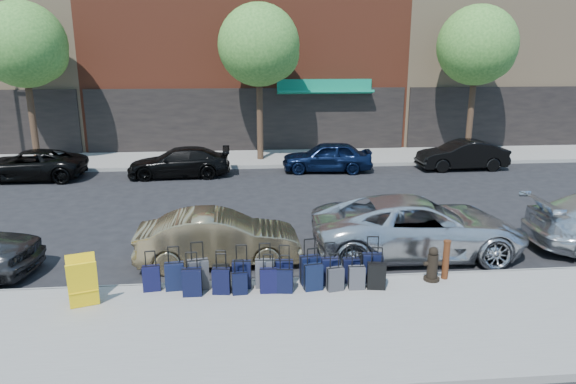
{
  "coord_description": "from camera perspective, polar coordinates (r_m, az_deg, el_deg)",
  "views": [
    {
      "loc": [
        -0.44,
        -15.21,
        5.09
      ],
      "look_at": [
        0.84,
        -1.5,
        1.4
      ],
      "focal_mm": 32.0,
      "sensor_mm": 36.0,
      "label": 1
    }
  ],
  "objects": [
    {
      "name": "sidewalk_near",
      "position": [
        10.07,
        -2.18,
        -14.89
      ],
      "size": [
        60.0,
        4.0,
        0.15
      ],
      "primitive_type": "cube",
      "color": "gray",
      "rests_on": "ground"
    },
    {
      "name": "suitcase_front_1",
      "position": [
        11.5,
        -12.48,
        -9.12
      ],
      "size": [
        0.42,
        0.25,
        0.98
      ],
      "rotation": [
        0.0,
        0.0,
        0.08
      ],
      "color": "black",
      "rests_on": "sidewalk_near"
    },
    {
      "name": "suitcase_front_9",
      "position": [
        11.68,
        7.02,
        -8.63
      ],
      "size": [
        0.38,
        0.22,
        0.89
      ],
      "rotation": [
        0.0,
        0.0,
        -0.05
      ],
      "color": "black",
      "rests_on": "sidewalk_near"
    },
    {
      "name": "suitcase_front_8",
      "position": [
        11.54,
        4.7,
        -8.74
      ],
      "size": [
        0.41,
        0.24,
        0.96
      ],
      "rotation": [
        0.0,
        0.0,
        0.06
      ],
      "color": "black",
      "rests_on": "sidewalk_near"
    },
    {
      "name": "sidewalk_far",
      "position": [
        25.71,
        -4.24,
        3.74
      ],
      "size": [
        60.0,
        4.0,
        0.15
      ],
      "primitive_type": "cube",
      "color": "gray",
      "rests_on": "ground"
    },
    {
      "name": "tree_left",
      "position": [
        26.45,
        -27.05,
        14.15
      ],
      "size": [
        3.8,
        3.8,
        7.27
      ],
      "color": "black",
      "rests_on": "sidewalk_far"
    },
    {
      "name": "suitcase_back_8",
      "position": [
        11.27,
        5.26,
        -9.59
      ],
      "size": [
        0.38,
        0.27,
        0.83
      ],
      "rotation": [
        0.0,
        0.0,
        0.21
      ],
      "color": "#333337",
      "rests_on": "sidewalk_near"
    },
    {
      "name": "bollard",
      "position": [
        12.23,
        17.14,
        -7.13
      ],
      "size": [
        0.17,
        0.17,
        0.92
      ],
      "color": "#38190C",
      "rests_on": "sidewalk_near"
    },
    {
      "name": "car_far_0",
      "position": [
        24.01,
        -26.83,
        2.69
      ],
      "size": [
        4.55,
        2.14,
        1.26
      ],
      "primitive_type": "imported",
      "rotation": [
        0.0,
        0.0,
        -1.58
      ],
      "color": "black",
      "rests_on": "ground"
    },
    {
      "name": "curb_far",
      "position": [
        23.73,
        -4.13,
        2.79
      ],
      "size": [
        60.0,
        0.08,
        0.15
      ],
      "primitive_type": "cube",
      "color": "gray",
      "rests_on": "ground"
    },
    {
      "name": "car_near_1",
      "position": [
        12.94,
        -7.69,
        -5.11
      ],
      "size": [
        4.08,
        1.51,
        1.33
      ],
      "primitive_type": "imported",
      "rotation": [
        0.0,
        0.0,
        1.6
      ],
      "color": "#917E59",
      "rests_on": "ground"
    },
    {
      "name": "suitcase_back_6",
      "position": [
        11.14,
        -0.38,
        -9.83
      ],
      "size": [
        0.37,
        0.25,
        0.83
      ],
      "rotation": [
        0.0,
        0.0,
        -0.14
      ],
      "color": "black",
      "rests_on": "sidewalk_near"
    },
    {
      "name": "suitcase_front_10",
      "position": [
        11.73,
        9.34,
        -8.32
      ],
      "size": [
        0.46,
        0.28,
        1.06
      ],
      "rotation": [
        0.0,
        0.0,
        -0.09
      ],
      "color": "black",
      "rests_on": "sidewalk_near"
    },
    {
      "name": "car_far_1",
      "position": [
        22.49,
        -12.0,
        3.25
      ],
      "size": [
        4.38,
        1.88,
        1.26
      ],
      "primitive_type": "imported",
      "rotation": [
        0.0,
        0.0,
        -1.54
      ],
      "color": "black",
      "rests_on": "ground"
    },
    {
      "name": "tree_right",
      "position": [
        27.29,
        20.51,
        14.79
      ],
      "size": [
        3.8,
        3.8,
        7.27
      ],
      "color": "black",
      "rests_on": "sidewalk_far"
    },
    {
      "name": "display_rack",
      "position": [
        11.29,
        -21.86,
        -9.29
      ],
      "size": [
        0.73,
        0.77,
        1.02
      ],
      "rotation": [
        0.0,
        0.0,
        0.32
      ],
      "color": "yellow",
      "rests_on": "sidewalk_near"
    },
    {
      "name": "suitcase_back_9",
      "position": [
        11.39,
        7.63,
        -9.4
      ],
      "size": [
        0.35,
        0.21,
        0.83
      ],
      "rotation": [
        0.0,
        0.0,
        -0.03
      ],
      "color": "#3B3B40",
      "rests_on": "sidewalk_near"
    },
    {
      "name": "suitcase_front_7",
      "position": [
        11.51,
        2.48,
        -8.64
      ],
      "size": [
        0.47,
        0.31,
        1.04
      ],
      "rotation": [
        0.0,
        0.0,
        0.16
      ],
      "color": "black",
      "rests_on": "sidewalk_near"
    },
    {
      "name": "suitcase_front_0",
      "position": [
        11.59,
        -14.93,
        -9.24
      ],
      "size": [
        0.39,
        0.24,
        0.89
      ],
      "rotation": [
        0.0,
        0.0,
        0.11
      ],
      "color": "black",
      "rests_on": "sidewalk_near"
    },
    {
      "name": "suitcase_back_10",
      "position": [
        11.46,
        9.8,
        -9.16
      ],
      "size": [
        0.42,
        0.29,
        0.93
      ],
      "rotation": [
        0.0,
        0.0,
        -0.17
      ],
      "color": "black",
      "rests_on": "sidewalk_near"
    },
    {
      "name": "suitcase_back_3",
      "position": [
        11.18,
        -7.42,
        -9.78
      ],
      "size": [
        0.39,
        0.26,
        0.89
      ],
      "rotation": [
        0.0,
        0.0,
        -0.11
      ],
      "color": "black",
      "rests_on": "sidewalk_near"
    },
    {
      "name": "car_near_2",
      "position": [
        13.81,
        14.22,
        -3.73
      ],
      "size": [
        5.55,
        2.67,
        1.53
      ],
      "primitive_type": "imported",
      "rotation": [
        0.0,
        0.0,
        1.55
      ],
      "color": "silver",
      "rests_on": "ground"
    },
    {
      "name": "suitcase_back_4",
      "position": [
        11.12,
        -5.4,
        -10.06
      ],
      "size": [
        0.34,
        0.21,
        0.77
      ],
      "rotation": [
        0.0,
        0.0,
        0.09
      ],
      "color": "black",
      "rests_on": "sidewalk_near"
    },
    {
      "name": "curb_near",
      "position": [
        11.86,
        -2.73,
        -10.03
      ],
      "size": [
        60.0,
        0.08,
        0.15
      ],
      "primitive_type": "cube",
      "color": "gray",
      "rests_on": "ground"
    },
    {
      "name": "fire_hydrant",
      "position": [
        12.09,
        15.76,
        -7.8
      ],
      "size": [
        0.4,
        0.36,
        0.8
      ],
      "rotation": [
        0.0,
        0.0,
        -0.04
      ],
      "color": "black",
      "rests_on": "sidewalk_near"
    },
    {
      "name": "suitcase_back_7",
      "position": [
        11.26,
        2.8,
        -9.4
      ],
      "size": [
        0.43,
        0.29,
        0.94
      ],
      "rotation": [
        0.0,
        0.0,
        0.17
      ],
      "color": "black",
      "rests_on": "sidewalk_near"
    },
    {
      "name": "suitcase_back_5",
      "position": [
        11.14,
        -2.2,
        -9.8
      ],
      "size": [
        0.36,
        0.22,
        0.85
      ],
      "rotation": [
        0.0,
        0.0,
        -0.03
      ],
      "color": "black",
      "rests_on": "sidewalk_near"
    },
    {
      "name": "tree_center",
      "position": [
        24.74,
        -2.91,
        15.75
      ],
      "size": [
        3.8,
        3.8,
        7.27
      ],
      "color": "black",
      "rests_on": "sidewalk_far"
    },
    {
      "name": "car_far_3",
      "position": [
        24.72,
        18.75,
        3.9
      ],
      "size": [
        4.05,
        1.48,
        1.32
      ],
      "primitive_type": "imported",
      "rotation": [
        0.0,
        0.0,
        -1.55
      ],
      "color": "black",
      "rests_on": "ground"
    },
    {
      "name": "suitcase_front_3",
      "position": [
        11.39,
        -7.43,
        -9.31
      ],
      "size": [
        0.37,
        0.22,
        0.87
      ],
      "rotation": [
        0.0,
        0.0,
        -0.07
      ],
      "color": "black",
      "rests_on": "sidewalk_near"
    },
    {
      "name": "suitcase_front_5",
      "position": [
        11.36,
        -2.57,
        -9.03
      ],
      "size": [
        0.43,
        0.25,
        1.0
      ],
      "rotation": [
        0.0,
        0.0,
        -0.05
      ],
      "color": "#3F4045",
      "rests_on": "sidewalk_near"
    },
    {
      "name": "suitcase_front_2",
      "position": [
        11.42,
        -9.93,
        -9.02
      ],
      "size": [
        0.48,
        0.32,
        1.07
      ],
      "rotation": [
        0.0,
        0.0,
        0.17
      ],
      "color": "#323236",
      "rests_on": "sidewalk_near"
    },
    {
      "name": "ground",
      "position": [
        16.05,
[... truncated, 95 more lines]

